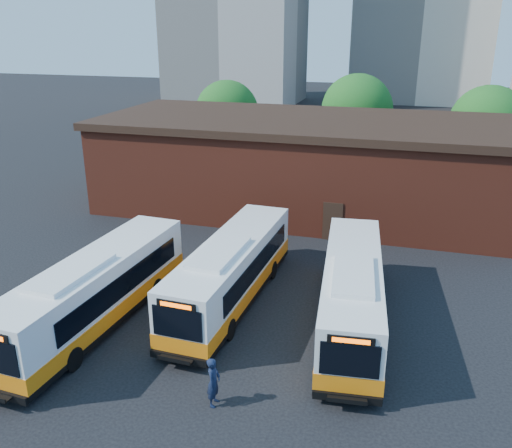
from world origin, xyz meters
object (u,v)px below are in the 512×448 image
(bus_midwest, at_px, (96,294))
(bus_mideast, at_px, (231,274))
(bus_east, at_px, (351,296))
(transit_worker, at_px, (214,382))

(bus_midwest, xyz_separation_m, bus_mideast, (5.00, 3.64, -0.03))
(bus_mideast, relative_size, bus_east, 1.00)
(bus_east, bearing_deg, bus_midwest, -170.20)
(bus_east, bearing_deg, transit_worker, -126.16)
(bus_mideast, xyz_separation_m, transit_worker, (1.83, -7.30, -0.54))
(bus_mideast, distance_m, transit_worker, 7.55)
(transit_worker, bearing_deg, bus_east, -31.42)
(bus_midwest, bearing_deg, transit_worker, -24.72)
(bus_midwest, relative_size, transit_worker, 6.58)
(bus_mideast, relative_size, transit_worker, 6.45)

